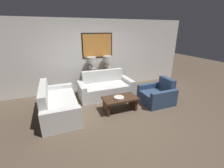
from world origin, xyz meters
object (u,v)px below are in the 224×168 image
Objects in this scene: couch_by_side at (58,105)px; decorative_bowl at (119,98)px; table_lamp_left at (91,63)px; table_lamp_right at (107,62)px; armchair_near_back_wall at (157,95)px; coffee_table at (120,101)px; console_table at (100,80)px; couch_by_back_wall at (106,88)px.

couch_by_side reaches higher than decorative_bowl.
decorative_bowl is (0.31, -1.84, -0.67)m from table_lamp_left.
table_lamp_right is 2.25m from armchair_near_back_wall.
coffee_table is 1.06× the size of armchair_near_back_wall.
armchair_near_back_wall reaches higher than coffee_table.
table_lamp_right reaches higher than coffee_table.
couch_by_side is 3.08m from armchair_near_back_wall.
console_table is 2.27m from armchair_near_back_wall.
table_lamp_left is at bearing 180.00° from console_table.
table_lamp_right is at bearing 64.43° from couch_by_back_wall.
couch_by_side is at bearing -134.62° from table_lamp_left.
table_lamp_right is at bearing 0.00° from table_lamp_left.
table_lamp_left reaches higher than couch_by_side.
armchair_near_back_wall is (1.40, 0.05, -0.17)m from decorative_bowl.
armchair_near_back_wall is at bearing -38.99° from couch_by_back_wall.
console_table is at bearing 0.00° from table_lamp_left.
table_lamp_right is 0.30× the size of couch_by_side.
decorative_bowl is at bearing -99.68° from table_lamp_right.
table_lamp_right is at bearing 34.62° from couch_by_side.
couch_by_back_wall is at bearing 92.63° from coffee_table.
coffee_table is 0.15m from decorative_bowl.
table_lamp_left is at bearing 133.77° from armchair_near_back_wall.
table_lamp_right reaches higher than couch_by_back_wall.
couch_by_back_wall is 1.88× the size of coffee_table.
couch_by_back_wall and couch_by_side have the same top height.
coffee_table is at bearing -88.32° from console_table.
couch_by_back_wall is at bearing -64.43° from table_lamp_left.
table_lamp_left is 0.63m from table_lamp_right.
couch_by_back_wall is 1.80m from couch_by_side.
console_table is 1.81m from coffee_table.
coffee_table is 1.35m from armchair_near_back_wall.
couch_by_back_wall is (0.31, -0.66, -0.81)m from table_lamp_left.
console_table is 2.14× the size of table_lamp_left.
couch_by_side is 1.88× the size of coffee_table.
console_table reaches higher than coffee_table.
console_table is 2.14× the size of table_lamp_right.
couch_by_side is (-1.65, -0.70, 0.00)m from couch_by_back_wall.
table_lamp_right is at bearing 0.00° from console_table.
coffee_table is (0.05, -1.81, -0.08)m from console_table.
table_lamp_left is at bearing 101.46° from coffee_table.
console_table is at bearing 180.00° from table_lamp_right.
table_lamp_right reaches higher than console_table.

